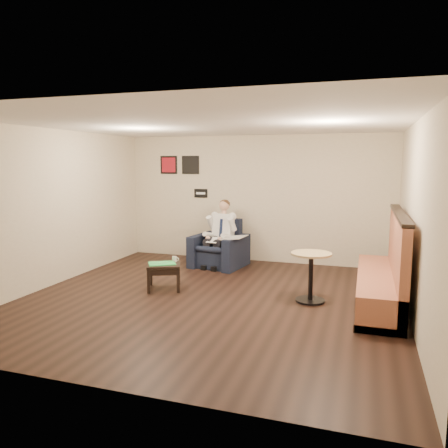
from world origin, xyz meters
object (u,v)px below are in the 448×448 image
(coffee_mug, at_px, (174,259))
(smartphone, at_px, (167,261))
(seated_man, at_px, (216,236))
(armchair, at_px, (219,243))
(side_table, at_px, (164,276))
(cafe_table, at_px, (311,277))
(green_folder, at_px, (162,263))
(banquette, at_px, (380,259))

(coffee_mug, height_order, smartphone, coffee_mug)
(seated_man, bearing_deg, armchair, 90.00)
(armchair, distance_m, side_table, 1.97)
(seated_man, height_order, cafe_table, seated_man)
(seated_man, bearing_deg, smartphone, -93.88)
(armchair, height_order, side_table, armchair)
(smartphone, height_order, cafe_table, cafe_table)
(smartphone, bearing_deg, armchair, 64.25)
(armchair, distance_m, smartphone, 1.79)
(armchair, height_order, coffee_mug, armchair)
(seated_man, relative_size, side_table, 2.43)
(armchair, relative_size, seated_man, 0.75)
(green_folder, height_order, banquette, banquette)
(green_folder, height_order, cafe_table, cafe_table)
(armchair, relative_size, green_folder, 2.24)
(coffee_mug, bearing_deg, seated_man, 81.75)
(armchair, xyz_separation_m, seated_man, (-0.02, -0.13, 0.18))
(side_table, xyz_separation_m, smartphone, (-0.02, 0.17, 0.23))
(green_folder, height_order, coffee_mug, coffee_mug)
(side_table, distance_m, coffee_mug, 0.35)
(coffee_mug, bearing_deg, cafe_table, -2.41)
(seated_man, distance_m, smartphone, 1.67)
(seated_man, bearing_deg, coffee_mug, -89.26)
(side_table, xyz_separation_m, green_folder, (-0.02, -0.03, 0.23))
(smartphone, bearing_deg, banquette, -10.57)
(seated_man, bearing_deg, side_table, -92.16)
(side_table, relative_size, green_folder, 1.22)
(armchair, xyz_separation_m, banquette, (3.19, -1.58, 0.22))
(armchair, bearing_deg, banquette, -17.41)
(armchair, distance_m, green_folder, 1.98)
(side_table, xyz_separation_m, banquette, (3.56, 0.33, 0.49))
(coffee_mug, bearing_deg, side_table, -123.15)
(armchair, bearing_deg, seated_man, -90.00)
(banquette, relative_size, cafe_table, 3.51)
(armchair, height_order, banquette, banquette)
(seated_man, relative_size, cafe_table, 1.70)
(seated_man, bearing_deg, green_folder, -92.59)
(smartphone, distance_m, banquette, 3.59)
(seated_man, relative_size, smartphone, 9.54)
(coffee_mug, distance_m, cafe_table, 2.41)
(side_table, height_order, banquette, banquette)
(banquette, bearing_deg, side_table, -174.69)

